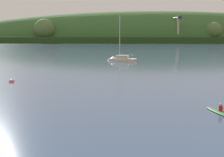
# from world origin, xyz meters

# --- Properties ---
(far_shoreline_hill) EXTENTS (433.10, 105.65, 48.77)m
(far_shoreline_hill) POSITION_xyz_m (8.06, 242.60, 0.26)
(far_shoreline_hill) COLOR #27431B
(far_shoreline_hill) RESTS_ON ground
(dockside_crane) EXTENTS (6.21, 12.57, 19.25)m
(dockside_crane) POSITION_xyz_m (27.71, 217.30, 9.19)
(dockside_crane) COLOR #4C4C51
(dockside_crane) RESTS_ON ground
(sailboat_near_mooring) EXTENTS (7.73, 3.93, 12.02)m
(sailboat_near_mooring) POSITION_xyz_m (0.26, 68.99, 0.23)
(sailboat_near_mooring) COLOR white
(sailboat_near_mooring) RESTS_ON ground
(canoe_with_paddler) EXTENTS (2.16, 4.01, 1.02)m
(canoe_with_paddler) POSITION_xyz_m (13.41, 21.24, 0.10)
(canoe_with_paddler) COLOR #33663D
(canoe_with_paddler) RESTS_ON ground
(mooring_buoy_foreground) EXTENTS (0.80, 0.80, 0.88)m
(mooring_buoy_foreground) POSITION_xyz_m (-11.53, 34.88, 0.00)
(mooring_buoy_foreground) COLOR #E06675
(mooring_buoy_foreground) RESTS_ON ground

